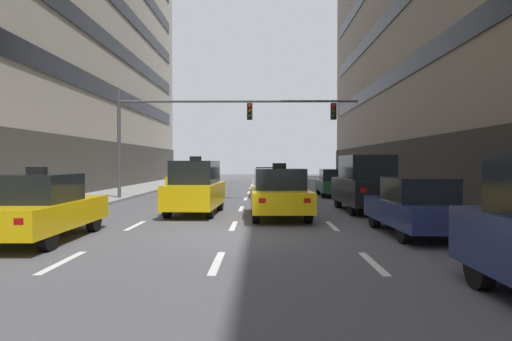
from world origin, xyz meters
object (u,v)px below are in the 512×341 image
at_px(taxi_driving_4, 196,188).
at_px(taxi_driving_1, 40,208).
at_px(taxi_driving_0, 186,178).
at_px(car_parked_3, 334,183).
at_px(car_driving_5, 271,182).
at_px(car_parked_1, 416,207).
at_px(car_parked_2, 366,183).
at_px(car_driving_2, 204,172).
at_px(traffic_signal_0, 210,119).
at_px(taxi_driving_3, 279,193).

bearing_deg(taxi_driving_4, taxi_driving_1, -118.47).
relative_size(taxi_driving_0, car_parked_3, 1.08).
distance_m(taxi_driving_1, car_driving_5, 15.93).
bearing_deg(taxi_driving_1, taxi_driving_4, 61.53).
xyz_separation_m(taxi_driving_1, taxi_driving_4, (3.06, 5.65, 0.18)).
bearing_deg(taxi_driving_0, car_parked_1, -63.45).
bearing_deg(car_driving_5, car_parked_2, -65.40).
xyz_separation_m(car_driving_2, traffic_signal_0, (2.71, -18.27, 3.13)).
distance_m(taxi_driving_1, taxi_driving_4, 6.43).
xyz_separation_m(taxi_driving_0, car_parked_1, (9.54, -19.08, -0.06)).
relative_size(car_driving_2, taxi_driving_3, 0.91).
distance_m(taxi_driving_3, car_parked_3, 10.52).
bearing_deg(car_parked_2, car_driving_5, 114.60).
height_order(taxi_driving_1, traffic_signal_0, traffic_signal_0).
distance_m(taxi_driving_1, car_parked_1, 9.79).
bearing_deg(taxi_driving_4, car_parked_2, 9.06).
relative_size(taxi_driving_0, taxi_driving_3, 0.97).
bearing_deg(taxi_driving_1, taxi_driving_0, 89.40).
distance_m(taxi_driving_3, car_parked_1, 5.11).
bearing_deg(taxi_driving_0, car_driving_2, 90.19).
bearing_deg(taxi_driving_1, car_driving_2, 89.66).
relative_size(taxi_driving_1, taxi_driving_3, 0.95).
height_order(taxi_driving_3, taxi_driving_4, taxi_driving_4).
bearing_deg(traffic_signal_0, car_parked_2, -35.70).
bearing_deg(car_parked_2, taxi_driving_0, 125.58).
bearing_deg(car_parked_2, car_parked_1, -89.99).
bearing_deg(taxi_driving_0, taxi_driving_3, -68.86).
distance_m(taxi_driving_1, car_driving_2, 29.92).
bearing_deg(car_driving_2, taxi_driving_4, -83.22).
bearing_deg(car_driving_5, car_parked_1, -75.07).
xyz_separation_m(car_driving_5, car_parked_1, (3.67, -13.77, -0.06)).
height_order(taxi_driving_4, car_parked_2, car_parked_2).
xyz_separation_m(taxi_driving_1, car_parked_3, (9.74, 14.51, -0.05)).
height_order(taxi_driving_1, car_parked_2, car_parked_2).
relative_size(taxi_driving_3, car_driving_5, 1.04).
xyz_separation_m(car_parked_2, car_parked_3, (-0.00, 7.79, -0.34)).
bearing_deg(taxi_driving_0, car_driving_5, -42.18).
xyz_separation_m(car_parked_2, traffic_signal_0, (-6.86, 4.93, 3.05)).
bearing_deg(traffic_signal_0, car_driving_2, 98.42).
bearing_deg(car_driving_2, car_parked_3, -58.17).
distance_m(taxi_driving_0, taxi_driving_4, 14.68).
distance_m(car_driving_2, traffic_signal_0, 18.73).
xyz_separation_m(taxi_driving_4, car_parked_1, (6.68, -4.69, -0.24)).
bearing_deg(taxi_driving_1, car_parked_2, 34.56).
bearing_deg(car_driving_5, taxi_driving_1, -112.41).
distance_m(car_driving_2, car_parked_2, 25.10).
height_order(car_driving_5, traffic_signal_0, traffic_signal_0).
bearing_deg(taxi_driving_0, car_parked_2, -54.42).
xyz_separation_m(car_driving_2, car_parked_1, (9.57, -28.95, -0.27)).
xyz_separation_m(taxi_driving_4, traffic_signal_0, (-0.18, 6.00, 3.16)).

